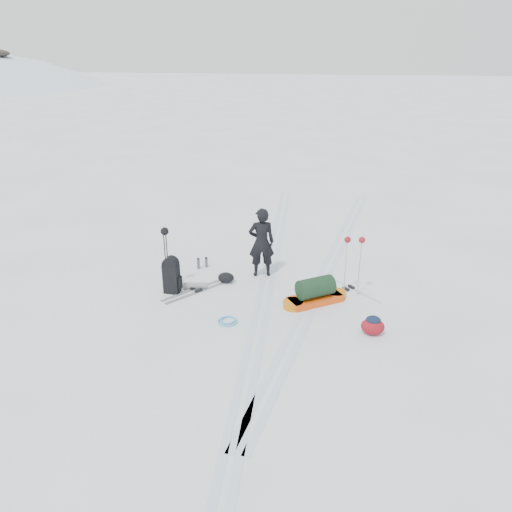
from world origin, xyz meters
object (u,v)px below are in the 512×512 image
object	(u,v)px
ski_poles_black	(165,239)
skier	(261,242)
expedition_rucksack	(174,276)
pulk_sled	(315,293)

from	to	relation	value
ski_poles_black	skier	bearing A→B (deg)	10.08
skier	ski_poles_black	size ratio (longest dim) A/B	1.15
skier	expedition_rucksack	xyz separation A→B (m)	(-1.84, -1.30, -0.47)
expedition_rucksack	ski_poles_black	size ratio (longest dim) A/B	0.62
skier	pulk_sled	world-z (taller)	skier
pulk_sled	expedition_rucksack	distance (m)	3.30
skier	pulk_sled	bearing A→B (deg)	123.63
pulk_sled	skier	bearing A→B (deg)	103.92
skier	expedition_rucksack	distance (m)	2.30
pulk_sled	expedition_rucksack	bearing A→B (deg)	145.43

